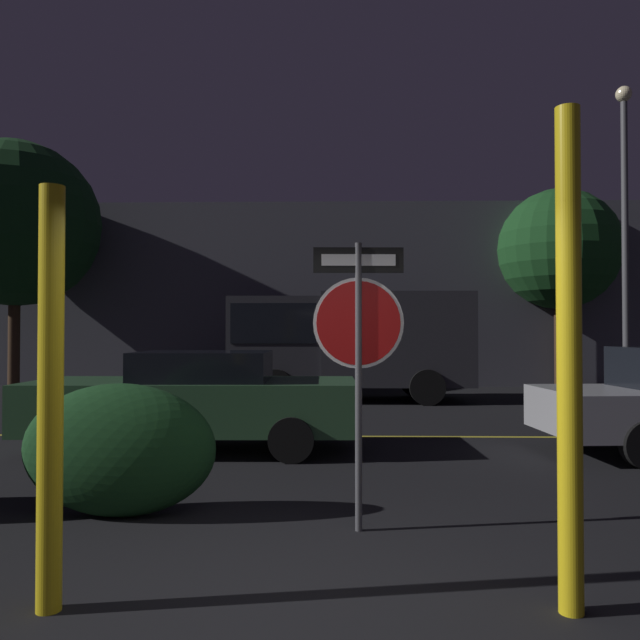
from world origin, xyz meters
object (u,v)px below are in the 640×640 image
tree_0 (15,224)px  tree_1 (559,250)px  passing_car_2 (196,400)px  street_lamp (625,213)px  hedge_bush_2 (119,450)px  delivery_truck (344,339)px  stop_sign (358,329)px  yellow_pole_right (569,358)px  yellow_pole_left (51,397)px

tree_0 → tree_1: 16.10m
passing_car_2 → street_lamp: street_lamp is taller
hedge_bush_2 → street_lamp: bearing=46.9°
delivery_truck → tree_0: tree_0 is taller
hedge_bush_2 → tree_0: tree_0 is taller
passing_car_2 → tree_1: 14.02m
stop_sign → passing_car_2: (-2.21, 3.59, -1.00)m
street_lamp → hedge_bush_2: bearing=-133.1°
stop_sign → yellow_pole_right: (1.23, -1.54, -0.19)m
yellow_pole_right → delivery_truck: 11.84m
tree_1 → stop_sign: bearing=-115.8°
yellow_pole_right → hedge_bush_2: yellow_pole_right is taller
yellow_pole_right → street_lamp: size_ratio=0.39×
yellow_pole_left → tree_0: bearing=118.2°
street_lamp → tree_1: bearing=95.5°
yellow_pole_right → tree_0: bearing=127.7°
stop_sign → yellow_pole_right: size_ratio=0.80×
passing_car_2 → delivery_truck: 7.06m
stop_sign → yellow_pole_left: size_ratio=0.95×
stop_sign → tree_1: (6.69, 13.83, 2.50)m
passing_car_2 → tree_1: (8.90, 10.25, 3.51)m
hedge_bush_2 → street_lamp: street_lamp is taller
yellow_pole_left → delivery_truck: size_ratio=0.44×
passing_car_2 → tree_1: bearing=-42.0°
delivery_truck → hedge_bush_2: bearing=167.2°
street_lamp → tree_0: street_lamp is taller
hedge_bush_2 → tree_1: tree_1 is taller
street_lamp → yellow_pole_left: bearing=-127.3°
stop_sign → street_lamp: (7.04, 10.24, 2.94)m
yellow_pole_left → tree_1: 17.92m
passing_car_2 → stop_sign: bearing=-149.4°
stop_sign → tree_0: (-9.30, 12.10, 3.06)m
hedge_bush_2 → delivery_truck: delivery_truck is taller
hedge_bush_2 → stop_sign: bearing=-9.3°
stop_sign → passing_car_2: 4.33m
stop_sign → yellow_pole_left: yellow_pole_left is taller
passing_car_2 → tree_0: bearing=38.7°
delivery_truck → tree_1: bearing=-61.7°
yellow_pole_right → delivery_truck: (-1.20, 11.78, -0.01)m
tree_1 → yellow_pole_right: bearing=-109.6°
hedge_bush_2 → street_lamp: 14.12m
yellow_pole_left → tree_0: size_ratio=0.36×
yellow_pole_left → hedge_bush_2: bearing=97.2°
hedge_bush_2 → tree_1: size_ratio=0.30×
tree_0 → delivery_truck: bearing=-11.3°
tree_1 → passing_car_2: bearing=-131.0°
tree_0 → stop_sign: bearing=-52.5°
yellow_pole_left → street_lamp: 15.23m
yellow_pole_right → street_lamp: (5.81, 11.78, 3.13)m
tree_0 → hedge_bush_2: bearing=-58.8°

